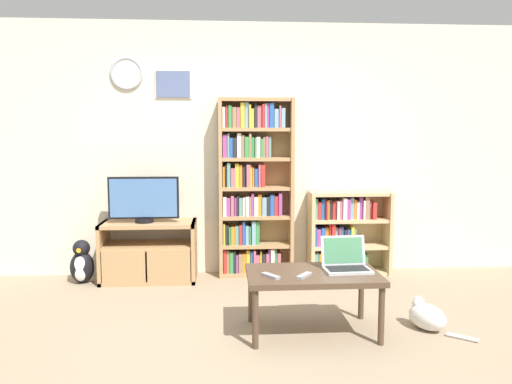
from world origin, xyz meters
The scene contains 12 objects.
ground_plane centered at (0.00, 0.00, 0.00)m, with size 18.00×18.00×0.00m, color gray.
wall_back centered at (-0.01, 2.03, 1.31)m, with size 6.71×0.09×2.60m.
tv_stand centered at (-0.96, 1.73, 0.30)m, with size 0.93×0.46×0.59m.
television centered at (-1.00, 1.72, 0.82)m, with size 0.69×0.18×0.45m.
bookshelf_tall centered at (0.09, 1.88, 0.91)m, with size 0.76×0.25×1.82m.
bookshelf_short centered at (1.05, 1.86, 0.43)m, with size 0.85×0.29×0.87m.
coffee_table centered at (0.43, 0.30, 0.41)m, with size 0.96×0.58×0.46m.
laptop centered at (0.69, 0.35, 0.52)m, with size 0.35×0.28×0.24m.
remote_near_laptop centered at (0.11, 0.19, 0.47)m, with size 0.13×0.16×0.02m.
remote_far_from_laptop centered at (0.35, 0.18, 0.47)m, with size 0.13×0.15×0.02m.
cat centered at (1.30, 0.30, 0.10)m, with size 0.43×0.46×0.24m.
penguin_figurine centered at (-1.61, 1.69, 0.20)m, with size 0.23×0.21×0.43m.
Camera 1 is at (-0.23, -3.21, 1.45)m, focal length 35.00 mm.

